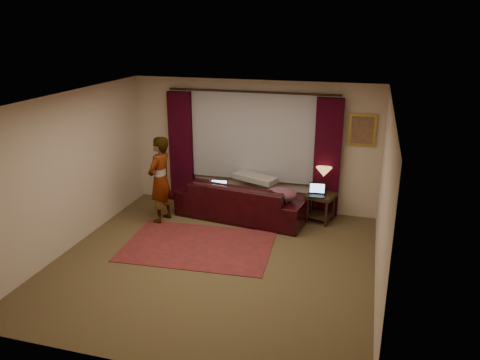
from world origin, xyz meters
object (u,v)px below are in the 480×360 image
(laptop_sofa, at_px, (218,188))
(laptop_table, at_px, (317,190))
(sofa, at_px, (242,193))
(person, at_px, (160,180))
(end_table, at_px, (320,208))
(tiffany_lamp, at_px, (323,180))

(laptop_sofa, distance_m, laptop_table, 1.88)
(laptop_table, bearing_deg, sofa, 178.41)
(sofa, height_order, person, person)
(end_table, distance_m, laptop_table, 0.42)
(laptop_sofa, relative_size, tiffany_lamp, 0.76)
(laptop_table, bearing_deg, laptop_sofa, -176.41)
(sofa, height_order, end_table, sofa)
(sofa, bearing_deg, end_table, -165.12)
(laptop_table, xyz_separation_m, person, (-2.87, -0.66, 0.16))
(end_table, height_order, tiffany_lamp, tiffany_lamp)
(end_table, xyz_separation_m, laptop_table, (-0.07, -0.13, 0.39))
(person, bearing_deg, tiffany_lamp, 117.10)
(laptop_table, distance_m, person, 2.95)
(laptop_table, relative_size, person, 0.20)
(person, bearing_deg, laptop_table, 112.42)
(sofa, relative_size, end_table, 4.49)
(laptop_sofa, bearing_deg, sofa, 16.24)
(sofa, bearing_deg, laptop_table, -169.85)
(sofa, bearing_deg, tiffany_lamp, -159.70)
(laptop_sofa, height_order, person, person)
(end_table, relative_size, tiffany_lamp, 1.16)
(laptop_sofa, height_order, laptop_table, laptop_table)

